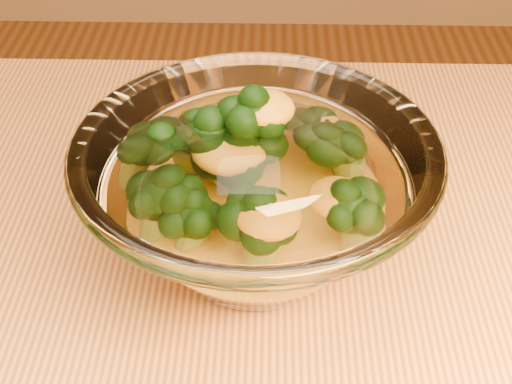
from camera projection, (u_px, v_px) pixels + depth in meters
The scene contains 3 objects.
glass_bowl at pixel (256, 198), 0.46m from camera, with size 0.23×0.23×0.10m.
cheese_sauce at pixel (256, 223), 0.47m from camera, with size 0.12×0.12×0.03m, color orange.
broccoli_heap at pixel (243, 167), 0.46m from camera, with size 0.16×0.15×0.09m.
Camera 1 is at (-0.06, -0.22, 1.10)m, focal length 50.00 mm.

